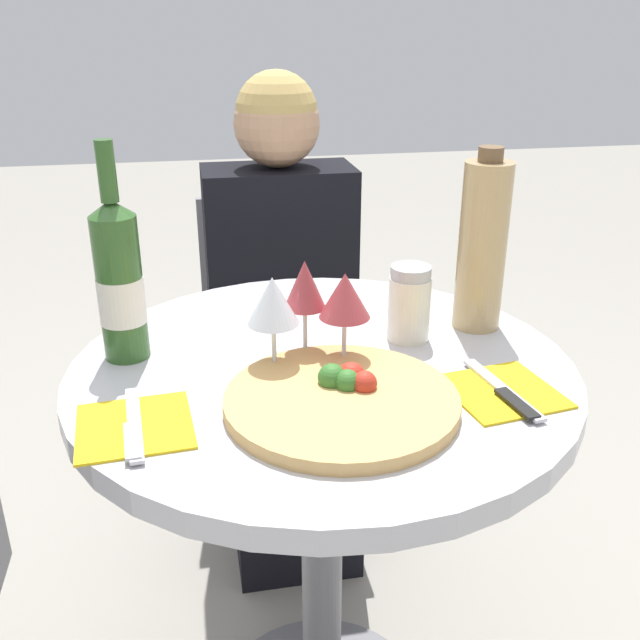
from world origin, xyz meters
TOP-DOWN VIEW (x-y plane):
  - dining_table at (0.00, 0.00)m, footprint 0.79×0.79m
  - chair_behind_diner at (0.02, 0.71)m, footprint 0.38×0.38m
  - seated_diner at (0.02, 0.58)m, footprint 0.35×0.40m
  - pizza_large at (-0.00, -0.14)m, footprint 0.33×0.33m
  - wine_bottle at (-0.30, 0.08)m, footprint 0.07×0.07m
  - tall_carafe at (0.29, 0.10)m, footprint 0.08×0.08m
  - sugar_shaker at (0.16, 0.06)m, footprint 0.07×0.07m
  - wine_glass_front_right at (0.03, -0.02)m, footprint 0.08×0.08m
  - wine_glass_front_left at (-0.08, -0.02)m, footprint 0.08×0.08m
  - wine_glass_center at (-0.02, 0.02)m, footprint 0.07×0.07m
  - place_setting_left at (-0.28, -0.14)m, footprint 0.16×0.19m
  - place_setting_right at (0.24, -0.15)m, footprint 0.17×0.19m

SIDE VIEW (x-z plane):
  - chair_behind_diner at x=0.02m, z-range -0.01..0.84m
  - seated_diner at x=0.02m, z-range -0.05..1.12m
  - dining_table at x=0.00m, z-range 0.22..1.00m
  - place_setting_left at x=-0.28m, z-range 0.77..0.79m
  - place_setting_right at x=0.24m, z-range 0.77..0.79m
  - pizza_large at x=0.00m, z-range 0.76..0.81m
  - sugar_shaker at x=0.16m, z-range 0.78..0.91m
  - wine_glass_front_left at x=-0.08m, z-range 0.81..0.97m
  - wine_glass_front_right at x=0.03m, z-range 0.82..0.97m
  - wine_glass_center at x=-0.02m, z-range 0.82..0.98m
  - wine_bottle at x=-0.30m, z-range 0.73..1.07m
  - tall_carafe at x=0.29m, z-range 0.77..1.08m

